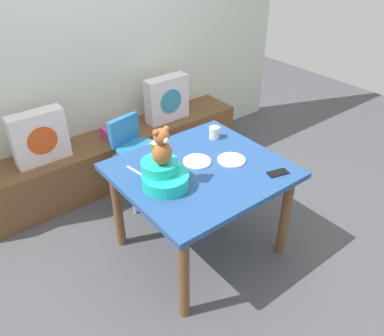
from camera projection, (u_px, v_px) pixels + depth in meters
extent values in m
plane|color=#4C4C51|center=(200.00, 246.00, 3.06)|extent=(8.00, 8.00, 0.00)
cube|color=silver|center=(91.00, 38.00, 3.34)|extent=(4.40, 0.10, 2.60)
cube|color=brown|center=(119.00, 156.00, 3.76)|extent=(2.60, 0.44, 0.46)
cube|color=silver|center=(39.00, 137.00, 3.14)|extent=(0.44, 0.14, 0.44)
cylinder|color=#D84C1E|center=(43.00, 141.00, 3.09)|extent=(0.24, 0.01, 0.24)
cube|color=silver|center=(167.00, 99.00, 3.79)|extent=(0.44, 0.14, 0.44)
cylinder|color=teal|center=(171.00, 101.00, 3.74)|extent=(0.24, 0.01, 0.24)
cube|color=#BE3E93|center=(113.00, 131.00, 3.59)|extent=(0.20, 0.14, 0.09)
cube|color=#264C8C|center=(201.00, 171.00, 2.66)|extent=(1.11, 1.01, 0.04)
cylinder|color=brown|center=(184.00, 277.00, 2.36)|extent=(0.07, 0.07, 0.70)
cylinder|color=brown|center=(285.00, 216.00, 2.83)|extent=(0.07, 0.07, 0.70)
cylinder|color=brown|center=(118.00, 209.00, 2.90)|extent=(0.07, 0.07, 0.70)
cylinder|color=brown|center=(212.00, 167.00, 3.37)|extent=(0.07, 0.07, 0.70)
cylinder|color=#2672B2|center=(136.00, 152.00, 3.28)|extent=(0.34, 0.34, 0.10)
cube|color=#2672B2|center=(124.00, 130.00, 3.27)|extent=(0.30, 0.11, 0.24)
cube|color=white|center=(151.00, 152.00, 3.15)|extent=(0.33, 0.26, 0.02)
cylinder|color=silver|center=(133.00, 192.00, 3.27)|extent=(0.03, 0.03, 0.46)
cylinder|color=silver|center=(161.00, 180.00, 3.41)|extent=(0.03, 0.03, 0.46)
cylinder|color=silver|center=(117.00, 177.00, 3.45)|extent=(0.03, 0.03, 0.46)
cylinder|color=silver|center=(144.00, 167.00, 3.60)|extent=(0.03, 0.03, 0.46)
cylinder|color=#1DC0A9|center=(166.00, 181.00, 2.45)|extent=(0.30, 0.30, 0.09)
cylinder|color=#1DC0A9|center=(160.00, 166.00, 2.45)|extent=(0.24, 0.24, 0.07)
ellipsoid|color=#A55D2F|center=(163.00, 154.00, 2.36)|extent=(0.13, 0.11, 0.15)
sphere|color=#A55D2F|center=(162.00, 137.00, 2.29)|extent=(0.10, 0.10, 0.10)
sphere|color=beige|center=(166.00, 141.00, 2.27)|extent=(0.04, 0.04, 0.04)
sphere|color=#A55D2F|center=(156.00, 133.00, 2.25)|extent=(0.04, 0.04, 0.04)
sphere|color=#A55D2F|center=(167.00, 129.00, 2.29)|extent=(0.04, 0.04, 0.04)
cylinder|color=#4C8C33|center=(155.00, 152.00, 2.68)|extent=(0.07, 0.07, 0.15)
cone|color=white|center=(155.00, 141.00, 2.63)|extent=(0.06, 0.06, 0.03)
cylinder|color=silver|center=(214.00, 133.00, 2.98)|extent=(0.08, 0.08, 0.09)
torus|color=silver|center=(219.00, 130.00, 3.00)|extent=(0.06, 0.01, 0.06)
cylinder|color=white|center=(197.00, 161.00, 2.71)|extent=(0.20, 0.20, 0.01)
cylinder|color=white|center=(231.00, 160.00, 2.73)|extent=(0.20, 0.20, 0.01)
cube|color=black|center=(278.00, 173.00, 2.60)|extent=(0.16, 0.11, 0.01)
cube|color=silver|center=(135.00, 171.00, 2.62)|extent=(0.04, 0.17, 0.01)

